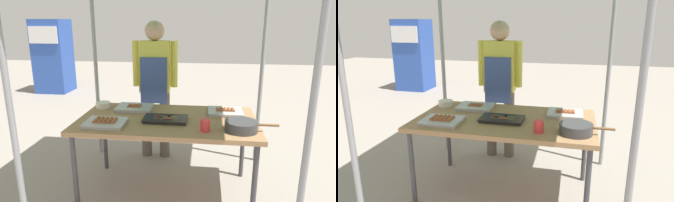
% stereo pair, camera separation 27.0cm
% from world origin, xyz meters
% --- Properties ---
extents(ground_plane, '(18.00, 18.00, 0.00)m').
position_xyz_m(ground_plane, '(0.00, 0.00, 0.00)').
color(ground_plane, gray).
extents(stall_table, '(1.60, 0.90, 0.75)m').
position_xyz_m(stall_table, '(0.00, 0.00, 0.70)').
color(stall_table, '#9E724C').
rests_on(stall_table, ground).
extents(tray_grilled_sausages, '(0.33, 0.28, 0.05)m').
position_xyz_m(tray_grilled_sausages, '(0.53, 0.21, 0.77)').
color(tray_grilled_sausages, '#ADADB2').
rests_on(tray_grilled_sausages, stall_table).
extents(tray_meat_skewers, '(0.38, 0.23, 0.04)m').
position_xyz_m(tray_meat_skewers, '(-0.01, -0.07, 0.77)').
color(tray_meat_skewers, black).
rests_on(tray_meat_skewers, stall_table).
extents(tray_pork_links, '(0.34, 0.27, 0.05)m').
position_xyz_m(tray_pork_links, '(-0.50, -0.23, 0.77)').
color(tray_pork_links, '#ADADB2').
rests_on(tray_pork_links, stall_table).
extents(tray_spring_rolls, '(0.35, 0.28, 0.05)m').
position_xyz_m(tray_spring_rolls, '(-0.36, 0.24, 0.77)').
color(tray_spring_rolls, '#ADADB2').
rests_on(tray_spring_rolls, stall_table).
extents(cooking_wok, '(0.42, 0.26, 0.08)m').
position_xyz_m(cooking_wok, '(0.63, -0.24, 0.79)').
color(cooking_wok, '#38383A').
rests_on(cooking_wok, stall_table).
extents(condiment_bowl, '(0.15, 0.15, 0.06)m').
position_xyz_m(condiment_bowl, '(-0.69, 0.26, 0.78)').
color(condiment_bowl, silver).
rests_on(condiment_bowl, stall_table).
extents(drink_cup_near_edge, '(0.08, 0.08, 0.10)m').
position_xyz_m(drink_cup_near_edge, '(0.34, -0.28, 0.80)').
color(drink_cup_near_edge, red).
rests_on(drink_cup_near_edge, stall_table).
extents(vendor_woman, '(0.52, 0.23, 1.61)m').
position_xyz_m(vendor_woman, '(-0.24, 0.78, 0.95)').
color(vendor_woman, '#595147').
rests_on(vendor_woman, ground).
extents(neighbor_stall_left, '(0.71, 0.69, 1.64)m').
position_xyz_m(neighbor_stall_left, '(-3.12, 3.89, 0.82)').
color(neighbor_stall_left, '#2D51B2').
rests_on(neighbor_stall_left, ground).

